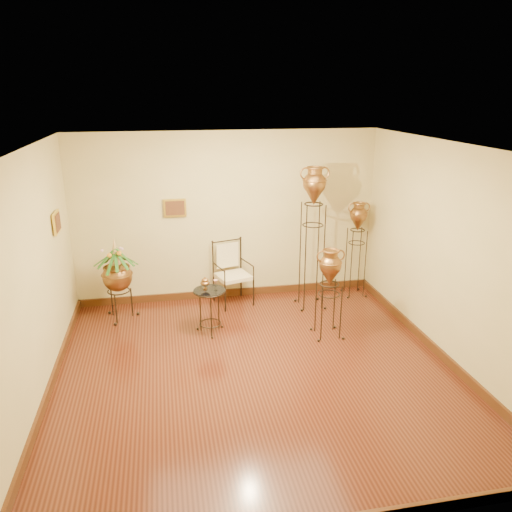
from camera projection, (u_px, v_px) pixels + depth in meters
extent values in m
plane|color=#562414|center=(256.00, 371.00, 6.34)|extent=(5.00, 5.00, 0.00)
cube|color=#482610|center=(229.00, 293.00, 8.63)|extent=(5.00, 0.04, 0.12)
cube|color=#482610|center=(50.00, 388.00, 5.88)|extent=(0.04, 5.00, 0.12)
cube|color=#482610|center=(435.00, 349.00, 6.77)|extent=(0.04, 5.00, 0.12)
cube|color=yellow|center=(175.00, 208.00, 7.98)|extent=(0.36, 0.03, 0.29)
cube|color=yellow|center=(57.00, 222.00, 6.72)|extent=(0.03, 0.36, 0.29)
cube|color=#FDECBF|center=(233.00, 276.00, 8.20)|extent=(0.62, 0.60, 0.06)
cube|color=#FDECBF|center=(233.00, 259.00, 8.10)|extent=(0.38, 0.14, 0.41)
cylinder|color=black|center=(209.00, 290.00, 7.16)|extent=(0.46, 0.46, 0.01)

